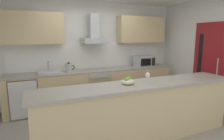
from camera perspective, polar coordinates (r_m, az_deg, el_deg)
ground at (r=3.94m, az=1.93°, el=-16.39°), size 5.77×4.40×0.02m
wall_back at (r=5.19m, az=-6.40°, el=5.11°), size 5.77×0.12×2.60m
wall_right at (r=5.11m, az=27.73°, el=3.93°), size 0.12×4.40×2.60m
backsplash_tile at (r=5.13m, az=-6.14°, el=4.27°), size 4.06×0.02×0.66m
counter_back at (r=4.98m, az=-4.90°, el=-5.02°), size 4.20×0.60×0.90m
counter_island at (r=3.34m, az=8.30°, el=-12.04°), size 3.51×0.64×0.98m
upper_cabinets at (r=4.95m, az=-5.73°, el=11.95°), size 4.15×0.32×0.70m
side_door at (r=5.12m, az=26.47°, el=0.95°), size 0.08×0.85×2.05m
oven at (r=4.96m, az=-4.55°, el=-4.96°), size 0.60×0.62×0.80m
refrigerator at (r=4.72m, az=-24.51°, el=-7.09°), size 0.58×0.60×0.85m
microwave at (r=5.42m, az=9.41°, el=2.59°), size 0.50×0.38×0.30m
sink at (r=4.64m, az=-17.99°, el=-0.56°), size 0.50×0.40×0.26m
kettle at (r=4.64m, az=-12.64°, el=0.66°), size 0.29×0.15×0.24m
range_hood at (r=4.91m, az=-5.27°, el=10.54°), size 0.62×0.45×0.72m
wine_glass at (r=3.20m, az=10.49°, el=-1.65°), size 0.08×0.08×0.18m
fruit_bowl at (r=3.11m, az=4.72°, el=-3.34°), size 0.22×0.22×0.13m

